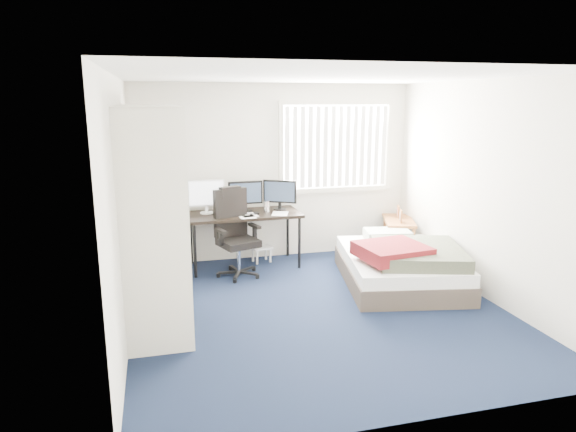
# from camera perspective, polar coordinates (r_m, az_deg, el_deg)

# --- Properties ---
(ground) EXTENTS (4.20, 4.20, 0.00)m
(ground) POSITION_cam_1_polar(r_m,az_deg,el_deg) (5.78, 3.44, -10.37)
(ground) COLOR black
(ground) RESTS_ON ground
(room_shell) EXTENTS (4.20, 4.20, 4.20)m
(room_shell) POSITION_cam_1_polar(r_m,az_deg,el_deg) (5.37, 3.65, 4.60)
(room_shell) COLOR silver
(room_shell) RESTS_ON ground
(window_assembly) EXTENTS (1.72, 0.09, 1.32)m
(window_assembly) POSITION_cam_1_polar(r_m,az_deg,el_deg) (7.57, 5.37, 7.66)
(window_assembly) COLOR white
(window_assembly) RESTS_ON ground
(closet) EXTENTS (0.64, 1.84, 2.22)m
(closet) POSITION_cam_1_polar(r_m,az_deg,el_deg) (5.40, -14.44, 2.56)
(closet) COLOR beige
(closet) RESTS_ON ground
(desk) EXTENTS (1.55, 0.74, 1.22)m
(desk) POSITION_cam_1_polar(r_m,az_deg,el_deg) (7.06, -4.95, 0.59)
(desk) COLOR black
(desk) RESTS_ON ground
(office_chair) EXTENTS (0.69, 0.69, 1.16)m
(office_chair) POSITION_cam_1_polar(r_m,az_deg,el_deg) (6.79, -5.83, -2.87)
(office_chair) COLOR black
(office_chair) RESTS_ON ground
(footstool) EXTENTS (0.32, 0.28, 0.23)m
(footstool) POSITION_cam_1_polar(r_m,az_deg,el_deg) (7.35, -2.97, -3.80)
(footstool) COLOR white
(footstool) RESTS_ON ground
(nightstand) EXTENTS (0.65, 0.90, 0.74)m
(nightstand) POSITION_cam_1_polar(r_m,az_deg,el_deg) (7.70, 12.20, -0.85)
(nightstand) COLOR brown
(nightstand) RESTS_ON ground
(bed) EXTENTS (1.66, 2.02, 0.60)m
(bed) POSITION_cam_1_polar(r_m,az_deg,el_deg) (6.61, 12.46, -5.21)
(bed) COLOR #3F352E
(bed) RESTS_ON ground
(pine_box) EXTENTS (0.45, 0.36, 0.31)m
(pine_box) POSITION_cam_1_polar(r_m,az_deg,el_deg) (5.44, -13.48, -10.48)
(pine_box) COLOR #A98354
(pine_box) RESTS_ON ground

